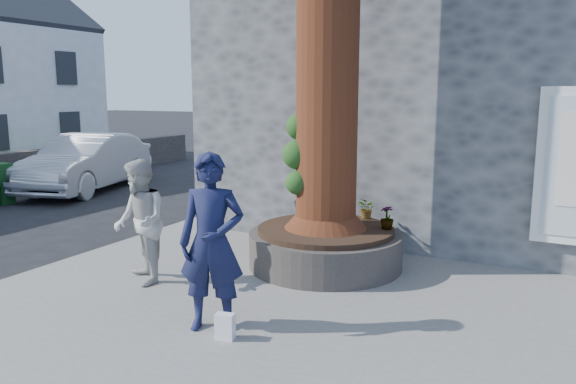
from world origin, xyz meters
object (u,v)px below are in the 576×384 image
at_px(man, 212,243).
at_px(car_silver, 87,162).
at_px(planter, 325,247).
at_px(a_board_sign, 1,183).
at_px(woman, 140,222).

relative_size(man, car_silver, 0.41).
xyz_separation_m(planter, car_silver, (-8.88, 3.70, 0.37)).
distance_m(planter, a_board_sign, 9.43).
distance_m(man, car_silver, 10.78).
height_order(man, woman, man).
distance_m(car_silver, a_board_sign, 2.40).
bearing_deg(man, planter, 64.74).
height_order(planter, a_board_sign, a_board_sign).
distance_m(man, woman, 1.95).
xyz_separation_m(planter, woman, (-1.95, -1.85, 0.57)).
relative_size(planter, car_silver, 0.48).
xyz_separation_m(car_silver, a_board_sign, (-0.45, -2.34, -0.29)).
bearing_deg(woman, man, 12.59).
bearing_deg(car_silver, a_board_sign, -117.06).
distance_m(planter, man, 2.77).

